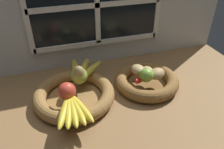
# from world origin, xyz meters

# --- Properties ---
(ground_plane) EXTENTS (1.40, 0.90, 0.03)m
(ground_plane) POSITION_xyz_m (0.00, 0.00, -0.01)
(ground_plane) COLOR olive
(back_wall) EXTENTS (1.40, 0.05, 0.55)m
(back_wall) POSITION_xyz_m (0.00, 0.30, 0.28)
(back_wall) COLOR silver
(back_wall) RESTS_ON ground_plane
(fruit_bowl_left) EXTENTS (0.34, 0.34, 0.06)m
(fruit_bowl_left) POSITION_xyz_m (-0.18, 0.01, 0.03)
(fruit_bowl_left) COLOR olive
(fruit_bowl_left) RESTS_ON ground_plane
(fruit_bowl_right) EXTENTS (0.29, 0.29, 0.06)m
(fruit_bowl_right) POSITION_xyz_m (0.15, 0.01, 0.03)
(fruit_bowl_right) COLOR brown
(fruit_bowl_right) RESTS_ON ground_plane
(apple_red_front) EXTENTS (0.07, 0.07, 0.07)m
(apple_red_front) POSITION_xyz_m (-0.21, -0.04, 0.09)
(apple_red_front) COLOR #CC422D
(apple_red_front) RESTS_ON fruit_bowl_left
(apple_green_back) EXTENTS (0.07, 0.07, 0.07)m
(apple_green_back) POSITION_xyz_m (-0.15, 0.04, 0.09)
(apple_green_back) COLOR #8CAD3D
(apple_green_back) RESTS_ON fruit_bowl_left
(pear_brown) EXTENTS (0.07, 0.07, 0.09)m
(pear_brown) POSITION_xyz_m (-0.15, 0.04, 0.10)
(pear_brown) COLOR olive
(pear_brown) RESTS_ON fruit_bowl_left
(banana_bunch_front) EXTENTS (0.14, 0.20, 0.03)m
(banana_bunch_front) POSITION_xyz_m (-0.20, -0.13, 0.07)
(banana_bunch_front) COLOR yellow
(banana_bunch_front) RESTS_ON fruit_bowl_left
(banana_bunch_back) EXTENTS (0.16, 0.20, 0.03)m
(banana_bunch_back) POSITION_xyz_m (-0.12, 0.12, 0.07)
(banana_bunch_back) COLOR gold
(banana_bunch_back) RESTS_ON fruit_bowl_left
(potato_oblong) EXTENTS (0.07, 0.08, 0.04)m
(potato_oblong) POSITION_xyz_m (0.12, 0.03, 0.08)
(potato_oblong) COLOR tan
(potato_oblong) RESTS_ON fruit_bowl_right
(potato_small) EXTENTS (0.10, 0.09, 0.05)m
(potato_small) POSITION_xyz_m (0.18, -0.03, 0.08)
(potato_small) COLOR tan
(potato_small) RESTS_ON fruit_bowl_right
(potato_large) EXTENTS (0.06, 0.07, 0.04)m
(potato_large) POSITION_xyz_m (0.15, 0.01, 0.08)
(potato_large) COLOR tan
(potato_large) RESTS_ON fruit_bowl_right
(lime_near) EXTENTS (0.06, 0.06, 0.06)m
(lime_near) POSITION_xyz_m (0.13, -0.03, 0.09)
(lime_near) COLOR #7AAD3D
(lime_near) RESTS_ON fruit_bowl_right
(chili_pepper) EXTENTS (0.14, 0.05, 0.02)m
(chili_pepper) POSITION_xyz_m (0.15, -0.02, 0.07)
(chili_pepper) COLOR red
(chili_pepper) RESTS_ON fruit_bowl_right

